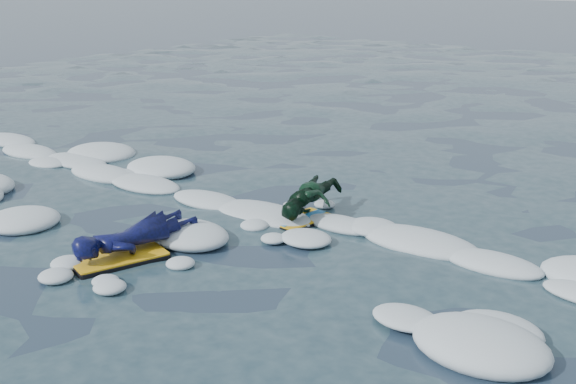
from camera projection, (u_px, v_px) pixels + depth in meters
name	position (u px, v px, depth m)	size (l,w,h in m)	color
ground	(184.00, 250.00, 7.84)	(120.00, 120.00, 0.00)	#19273C
foam_band	(246.00, 224.00, 8.62)	(12.00, 3.10, 0.30)	silver
prone_woman_unit	(134.00, 239.00, 7.65)	(0.83, 1.55, 0.38)	black
prone_child_unit	(311.00, 201.00, 8.75)	(0.75, 1.23, 0.45)	black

